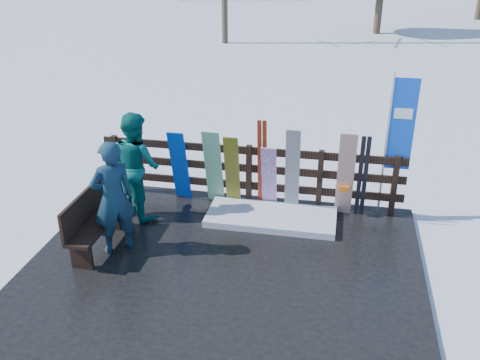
% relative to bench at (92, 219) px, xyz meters
% --- Properties ---
extents(ground, '(700.00, 700.00, 0.00)m').
position_rel_bench_xyz_m(ground, '(2.15, -0.17, -0.60)').
color(ground, white).
rests_on(ground, ground).
extents(deck, '(6.00, 5.00, 0.08)m').
position_rel_bench_xyz_m(deck, '(2.15, -0.17, -0.56)').
color(deck, black).
rests_on(deck, ground).
extents(fence, '(5.60, 0.10, 1.15)m').
position_rel_bench_xyz_m(fence, '(2.15, 2.03, 0.14)').
color(fence, black).
rests_on(fence, deck).
extents(snow_patch, '(2.27, 1.00, 0.12)m').
position_rel_bench_xyz_m(snow_patch, '(2.67, 1.43, -0.46)').
color(snow_patch, white).
rests_on(snow_patch, deck).
extents(bench, '(0.41, 1.50, 0.97)m').
position_rel_bench_xyz_m(bench, '(0.00, 0.00, 0.00)').
color(bench, black).
rests_on(bench, deck).
extents(snowboard_0, '(0.31, 0.40, 1.45)m').
position_rel_bench_xyz_m(snowboard_0, '(0.90, 1.81, 0.21)').
color(snowboard_0, blue).
rests_on(snowboard_0, deck).
extents(snowboard_1, '(0.31, 0.41, 1.51)m').
position_rel_bench_xyz_m(snowboard_1, '(1.54, 1.81, 0.24)').
color(snowboard_1, silver).
rests_on(snowboard_1, deck).
extents(snowboard_2, '(0.27, 0.32, 1.42)m').
position_rel_bench_xyz_m(snowboard_2, '(1.89, 1.81, 0.20)').
color(snowboard_2, yellow).
rests_on(snowboard_2, deck).
extents(snowboard_3, '(0.27, 0.38, 1.29)m').
position_rel_bench_xyz_m(snowboard_3, '(2.56, 1.81, 0.13)').
color(snowboard_3, white).
rests_on(snowboard_3, deck).
extents(snowboard_4, '(0.25, 0.23, 1.61)m').
position_rel_bench_xyz_m(snowboard_4, '(2.97, 1.81, 0.29)').
color(snowboard_4, black).
rests_on(snowboard_4, deck).
extents(snowboard_5, '(0.29, 0.37, 1.64)m').
position_rel_bench_xyz_m(snowboard_5, '(3.90, 1.81, 0.30)').
color(snowboard_5, white).
rests_on(snowboard_5, deck).
extents(ski_pair_a, '(0.16, 0.26, 1.73)m').
position_rel_bench_xyz_m(ski_pair_a, '(2.42, 1.88, 0.35)').
color(ski_pair_a, '#9B2B13').
rests_on(ski_pair_a, deck).
extents(ski_pair_b, '(0.17, 0.19, 1.56)m').
position_rel_bench_xyz_m(ski_pair_b, '(4.19, 1.88, 0.26)').
color(ski_pair_b, black).
rests_on(ski_pair_b, deck).
extents(rental_flag, '(0.45, 0.04, 2.60)m').
position_rel_bench_xyz_m(rental_flag, '(4.70, 2.08, 1.09)').
color(rental_flag, silver).
rests_on(rental_flag, deck).
extents(person_front, '(0.80, 0.79, 1.86)m').
position_rel_bench_xyz_m(person_front, '(0.39, 0.01, 0.41)').
color(person_front, '#174252').
rests_on(person_front, deck).
extents(person_back, '(1.18, 1.12, 1.91)m').
position_rel_bench_xyz_m(person_back, '(0.30, 1.22, 0.44)').
color(person_back, '#0B625A').
rests_on(person_back, deck).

